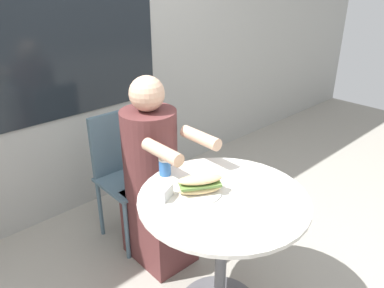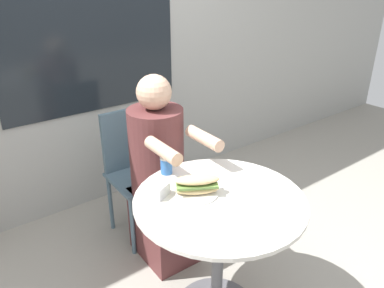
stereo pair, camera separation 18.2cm
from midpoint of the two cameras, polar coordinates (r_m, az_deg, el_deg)
storefront_wall at (r=2.76m, az=-21.27°, el=17.19°), size 8.00×0.09×2.80m
cafe_table at (r=1.89m, az=1.80°, el=-12.89°), size 0.81×0.81×0.73m
diner_chair at (r=2.55m, az=-12.49°, el=-3.19°), size 0.39×0.39×0.87m
seated_diner at (r=2.29m, az=-7.97°, el=-6.26°), size 0.34×0.59×1.19m
sandwich_on_plate at (r=1.77m, az=-1.71°, el=-6.45°), size 0.22×0.20×0.10m
drink_cup at (r=1.95m, az=-6.84°, el=-3.46°), size 0.06×0.06×0.10m
napkin_box at (r=1.77m, az=-7.80°, el=-7.28°), size 0.12×0.12×0.06m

